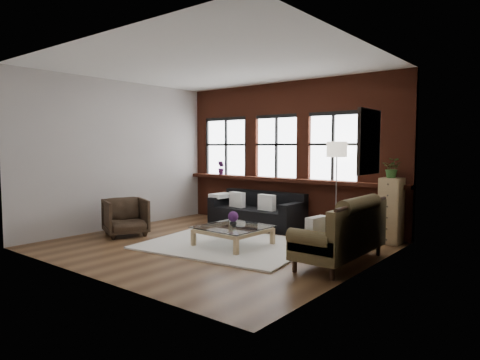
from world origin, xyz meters
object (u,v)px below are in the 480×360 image
Objects in this scene: vase at (233,222)px; floor_lamp at (336,185)px; coffee_table at (233,236)px; drawer_chest at (391,211)px; dark_sofa at (256,209)px; armchair at (126,217)px; vintage_settee at (340,230)px.

floor_lamp is at bearing 63.29° from vase.
coffee_table is 0.93× the size of drawer_chest.
dark_sofa is at bearing -173.03° from floor_lamp.
armchair is 0.68× the size of drawer_chest.
armchair is 0.73× the size of coffee_table.
coffee_table is at bearing -65.60° from dark_sofa.
armchair is 2.38m from coffee_table.
drawer_chest is at bearing -0.60° from floor_lamp.
dark_sofa is at bearing 114.40° from coffee_table.
coffee_table is at bearing -116.71° from floor_lamp.
drawer_chest is (2.11, 1.99, 0.43)m from coffee_table.
vase is at bearing -175.21° from vintage_settee.
vintage_settee is at bearing -62.28° from floor_lamp.
dark_sofa is 1.97m from coffee_table.
floor_lamp is at bearing 117.72° from vintage_settee.
dark_sofa reaches higher than armchair.
vintage_settee is 1.70× the size of coffee_table.
vintage_settee is 4.34m from armchair.
floor_lamp reaches higher than vase.
vase is at bearing -136.71° from drawer_chest.
drawer_chest reaches higher than dark_sofa.
armchair is (-4.27, -0.78, -0.14)m from vintage_settee.
vintage_settee is 1.98m from vase.
vintage_settee is 1.58× the size of drawer_chest.
floor_lamp is (1.01, 2.00, 0.83)m from coffee_table.
coffee_table is (2.30, 0.61, -0.19)m from armchair.
vintage_settee is at bearing -56.42° from armchair.
vase is (0.81, -1.78, 0.04)m from dark_sofa.
dark_sofa is at bearing -8.63° from armchair.
armchair is 6.02× the size of vase.
drawer_chest is (0.14, 1.82, 0.10)m from vintage_settee.
vintage_settee is 1.83m from drawer_chest.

